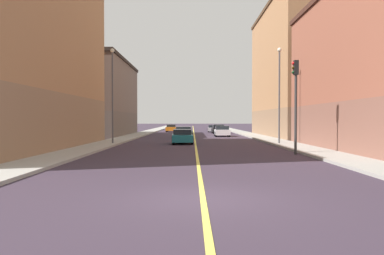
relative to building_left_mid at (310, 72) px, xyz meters
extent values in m
plane|color=#352A38|center=(-14.40, -39.38, -8.26)|extent=(400.00, 400.00, 0.00)
cube|color=#9E9B93|center=(-6.60, 9.62, -8.18)|extent=(2.54, 168.00, 0.15)
cube|color=#9E9B93|center=(-22.20, 9.62, -8.18)|extent=(2.54, 168.00, 0.15)
cube|color=#E5D14C|center=(-14.40, 9.62, -8.25)|extent=(0.16, 154.00, 0.01)
cube|color=#8F6B4F|center=(0.00, 0.00, -6.56)|extent=(10.67, 22.99, 3.40)
cube|color=#A8754C|center=(0.00, 0.00, 1.49)|extent=(10.67, 22.99, 12.70)
cube|color=#4B3422|center=(0.00, 0.00, 8.04)|extent=(10.97, 23.29, 0.40)
cube|color=brown|center=(-28.81, 3.10, -6.69)|extent=(10.67, 20.08, 3.13)
cube|color=brown|center=(-28.81, 3.10, -1.84)|extent=(10.67, 20.08, 6.56)
cube|color=#2B221D|center=(-28.81, 3.10, 1.64)|extent=(10.97, 20.38, 0.40)
cylinder|color=#2D2D2D|center=(-8.27, -25.66, -5.79)|extent=(0.16, 0.16, 4.93)
cube|color=black|center=(-8.27, -25.66, -2.88)|extent=(0.28, 0.32, 0.90)
sphere|color=red|center=(-8.43, -25.66, -2.61)|extent=(0.20, 0.20, 0.20)
sphere|color=#352204|center=(-8.43, -25.66, -2.89)|extent=(0.20, 0.20, 0.20)
sphere|color=black|center=(-8.43, -25.66, -3.17)|extent=(0.20, 0.20, 0.20)
cylinder|color=#4C4C51|center=(-7.27, -16.52, -4.21)|extent=(0.14, 0.14, 7.79)
sphere|color=#EAEACC|center=(-7.27, -16.52, -0.17)|extent=(0.36, 0.36, 0.36)
cylinder|color=#4C4C51|center=(-21.54, -16.18, -4.21)|extent=(0.14, 0.14, 7.79)
sphere|color=#EAEACC|center=(-21.54, -16.18, -0.17)|extent=(0.36, 0.36, 0.36)
cube|color=black|center=(-10.58, 11.63, -7.69)|extent=(1.96, 4.34, 0.69)
cube|color=black|center=(-10.59, 11.70, -7.11)|extent=(1.69, 2.08, 0.48)
cylinder|color=black|center=(-11.47, 12.94, -7.94)|extent=(0.23, 0.64, 0.64)
cylinder|color=black|center=(-9.76, 12.98, -7.94)|extent=(0.23, 0.64, 0.64)
cylinder|color=black|center=(-11.41, 10.27, -7.94)|extent=(0.23, 0.64, 0.64)
cylinder|color=black|center=(-9.70, 10.31, -7.94)|extent=(0.23, 0.64, 0.64)
cube|color=white|center=(-10.82, 0.81, -7.71)|extent=(1.94, 4.13, 0.66)
cube|color=black|center=(-10.82, 0.69, -7.13)|extent=(1.68, 1.97, 0.48)
cylinder|color=black|center=(-11.65, 2.10, -7.94)|extent=(0.23, 0.64, 0.64)
cylinder|color=black|center=(-9.95, 2.07, -7.94)|extent=(0.23, 0.64, 0.64)
cylinder|color=black|center=(-11.70, -0.44, -7.94)|extent=(0.23, 0.64, 0.64)
cylinder|color=black|center=(-9.99, -0.47, -7.94)|extent=(0.23, 0.64, 0.64)
cube|color=#1E6B38|center=(-15.63, -4.63, -7.73)|extent=(2.01, 4.50, 0.62)
cube|color=black|center=(-15.63, -4.54, -7.17)|extent=(1.71, 2.30, 0.50)
cylinder|color=black|center=(-16.42, -3.23, -7.94)|extent=(0.24, 0.65, 0.64)
cylinder|color=black|center=(-14.74, -3.29, -7.94)|extent=(0.24, 0.65, 0.64)
cylinder|color=black|center=(-16.52, -5.98, -7.94)|extent=(0.24, 0.65, 0.64)
cylinder|color=black|center=(-14.84, -6.04, -7.94)|extent=(0.24, 0.65, 0.64)
cube|color=silver|center=(-11.00, 18.57, -7.75)|extent=(2.01, 4.51, 0.57)
cube|color=black|center=(-11.00, 18.67, -7.25)|extent=(1.70, 2.24, 0.43)
cylinder|color=black|center=(-11.79, 19.98, -7.94)|extent=(0.24, 0.65, 0.64)
cylinder|color=black|center=(-10.11, 19.91, -7.94)|extent=(0.24, 0.65, 0.64)
cylinder|color=black|center=(-11.90, 17.23, -7.94)|extent=(0.24, 0.65, 0.64)
cylinder|color=black|center=(-10.22, 17.16, -7.94)|extent=(0.24, 0.65, 0.64)
cube|color=#196670|center=(-15.59, -14.86, -7.73)|extent=(1.99, 4.13, 0.62)
cube|color=black|center=(-15.59, -14.89, -7.19)|extent=(1.67, 2.03, 0.46)
cylinder|color=black|center=(-16.47, -13.65, -7.94)|extent=(0.25, 0.65, 0.64)
cylinder|color=black|center=(-14.84, -13.57, -7.94)|extent=(0.25, 0.65, 0.64)
cylinder|color=black|center=(-16.34, -16.15, -7.94)|extent=(0.25, 0.65, 0.64)
cylinder|color=black|center=(-14.72, -16.07, -7.94)|extent=(0.25, 0.65, 0.64)
cube|color=orange|center=(-18.35, 19.69, -7.71)|extent=(1.83, 4.24, 0.65)
cube|color=black|center=(-18.35, 19.60, -7.17)|extent=(1.56, 1.96, 0.43)
cylinder|color=black|center=(-19.09, 21.01, -7.94)|extent=(0.24, 0.65, 0.64)
cylinder|color=black|center=(-17.54, 20.97, -7.94)|extent=(0.24, 0.65, 0.64)
cylinder|color=black|center=(-19.16, 18.42, -7.94)|extent=(0.24, 0.65, 0.64)
cylinder|color=black|center=(-17.61, 18.37, -7.94)|extent=(0.24, 0.65, 0.64)
camera|label=1|loc=(-14.70, -50.12, -6.09)|focal=36.96mm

